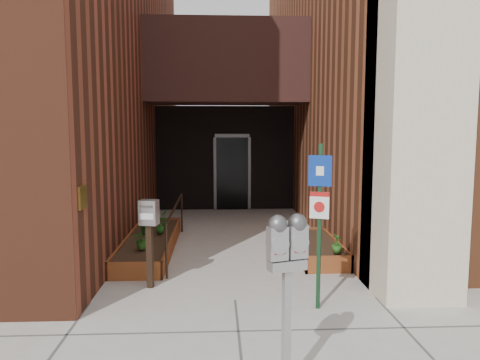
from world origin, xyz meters
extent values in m
plane|color=#9E9991|center=(0.00, 0.00, 0.00)|extent=(80.00, 80.00, 0.00)
cube|color=brown|center=(6.00, 7.15, 5.00)|extent=(8.00, 13.70, 10.00)
cube|color=beige|center=(2.55, 0.20, 2.20)|extent=(1.10, 1.20, 4.40)
cube|color=black|center=(0.00, 6.00, 4.00)|extent=(4.20, 2.00, 2.00)
cube|color=black|center=(0.00, 7.40, 1.50)|extent=(4.00, 0.30, 3.00)
cube|color=black|center=(0.20, 7.22, 1.05)|extent=(0.90, 0.06, 2.10)
cube|color=#B79338|center=(-1.99, -0.20, 1.50)|extent=(0.04, 0.30, 0.30)
cube|color=brown|center=(-1.55, 0.92, 0.15)|extent=(0.90, 0.04, 0.30)
cube|color=brown|center=(-1.55, 4.48, 0.15)|extent=(0.90, 0.04, 0.30)
cube|color=brown|center=(-1.98, 2.70, 0.15)|extent=(0.04, 3.60, 0.30)
cube|color=brown|center=(-1.12, 2.70, 0.15)|extent=(0.04, 3.60, 0.30)
cube|color=black|center=(-1.55, 2.70, 0.13)|extent=(0.82, 3.52, 0.26)
cube|color=brown|center=(1.60, 1.12, 0.15)|extent=(0.80, 0.04, 0.30)
cube|color=brown|center=(1.60, 3.28, 0.15)|extent=(0.80, 0.04, 0.30)
cube|color=brown|center=(1.22, 2.20, 0.15)|extent=(0.04, 2.20, 0.30)
cube|color=brown|center=(1.98, 2.20, 0.15)|extent=(0.04, 2.20, 0.30)
cube|color=black|center=(1.60, 2.20, 0.13)|extent=(0.72, 2.12, 0.26)
cylinder|color=black|center=(-1.05, 1.00, 0.45)|extent=(0.04, 0.04, 0.90)
cylinder|color=black|center=(-1.05, 4.30, 0.45)|extent=(0.04, 0.04, 0.90)
cylinder|color=black|center=(-1.05, 2.65, 0.88)|extent=(0.04, 3.30, 0.04)
cube|color=#9E9EA1|center=(0.38, -2.25, 0.57)|extent=(0.09, 0.09, 1.14)
cube|color=#9E9EA1|center=(0.38, -2.25, 1.18)|extent=(0.37, 0.23, 0.09)
cube|color=#9E9EA1|center=(0.29, -2.28, 1.39)|extent=(0.20, 0.16, 0.30)
sphere|color=#59595B|center=(0.29, -2.28, 1.56)|extent=(0.17, 0.17, 0.17)
cube|color=white|center=(0.31, -2.33, 1.41)|extent=(0.10, 0.04, 0.06)
cube|color=#B21414|center=(0.31, -2.33, 1.32)|extent=(0.10, 0.04, 0.03)
cube|color=#9E9EA1|center=(0.47, -2.22, 1.39)|extent=(0.20, 0.16, 0.30)
sphere|color=#59595B|center=(0.47, -2.22, 1.56)|extent=(0.17, 0.17, 0.17)
cube|color=white|center=(0.49, -2.28, 1.41)|extent=(0.10, 0.04, 0.06)
cube|color=#B21414|center=(0.49, -2.28, 1.32)|extent=(0.10, 0.04, 0.03)
cube|color=#12321B|center=(1.09, -0.33, 1.10)|extent=(0.06, 0.06, 2.19)
cube|color=navy|center=(1.08, -0.36, 1.84)|extent=(0.29, 0.12, 0.40)
cube|color=white|center=(1.08, -0.37, 1.84)|extent=(0.10, 0.05, 0.12)
cube|color=white|center=(1.08, -0.36, 1.40)|extent=(0.24, 0.11, 0.35)
cube|color=#B21414|center=(1.08, -0.37, 1.54)|extent=(0.24, 0.10, 0.06)
cylinder|color=#B21414|center=(1.08, -0.37, 1.38)|extent=(0.14, 0.06, 0.14)
cube|color=black|center=(-1.25, 0.59, 0.49)|extent=(0.10, 0.10, 0.97)
cube|color=#A1A1A4|center=(-1.25, 0.59, 1.15)|extent=(0.30, 0.24, 0.37)
cube|color=#59595B|center=(-1.27, 0.49, 1.25)|extent=(0.19, 0.05, 0.04)
cube|color=white|center=(-1.27, 0.49, 1.10)|extent=(0.21, 0.05, 0.09)
imported|color=#275919|center=(-1.54, 1.74, 0.47)|extent=(0.42, 0.42, 0.35)
imported|color=#185217|center=(-1.70, 2.97, 0.49)|extent=(0.29, 0.29, 0.38)
imported|color=#1B4E16|center=(-1.38, 2.92, 0.46)|extent=(0.25, 0.25, 0.33)
imported|color=#1A5C1C|center=(-1.36, 3.49, 0.49)|extent=(0.22, 0.22, 0.37)
imported|color=#275F1B|center=(1.77, 1.30, 0.46)|extent=(0.23, 0.23, 0.32)
imported|color=#275E1A|center=(1.35, 2.64, 0.49)|extent=(0.25, 0.25, 0.38)
imported|color=#175318|center=(1.49, 3.10, 0.46)|extent=(0.42, 0.42, 0.33)
camera|label=1|loc=(-0.24, -6.28, 2.41)|focal=35.00mm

